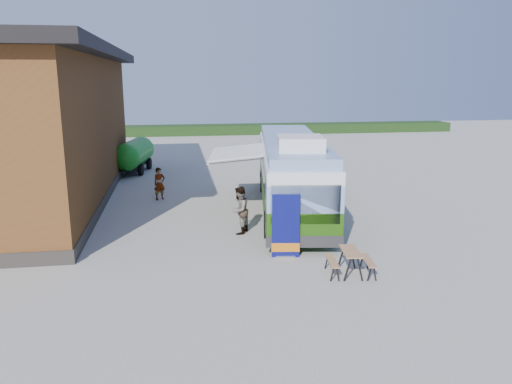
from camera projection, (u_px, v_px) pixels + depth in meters
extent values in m
plane|color=#BCB7AD|center=(267.00, 253.00, 17.52)|extent=(100.00, 100.00, 0.00)
cube|color=brown|center=(23.00, 130.00, 24.73)|extent=(8.00, 20.00, 7.00)
cube|color=black|center=(15.00, 52.00, 23.89)|extent=(9.60, 21.20, 0.50)
cube|color=#332D28|center=(29.00, 194.00, 25.46)|extent=(8.10, 20.10, 0.50)
cube|color=#264419|center=(276.00, 129.00, 55.21)|extent=(40.00, 3.00, 1.00)
cube|color=#356611|center=(291.00, 190.00, 23.19)|extent=(4.49, 12.88, 1.16)
cube|color=#86A2D1|center=(291.00, 167.00, 22.95)|extent=(4.49, 12.88, 0.95)
cube|color=black|center=(263.00, 165.00, 23.45)|extent=(1.62, 10.41, 0.74)
cube|color=black|center=(318.00, 165.00, 23.48)|extent=(1.62, 10.41, 0.74)
cube|color=white|center=(291.00, 152.00, 22.79)|extent=(4.49, 12.88, 0.47)
cube|color=#86A2D1|center=(292.00, 142.00, 22.69)|extent=(4.31, 12.65, 0.42)
cube|color=white|center=(300.00, 143.00, 18.69)|extent=(1.95, 2.13, 0.53)
cube|color=black|center=(306.00, 205.00, 16.86)|extent=(2.35, 0.41, 1.37)
cube|color=#2D2D2D|center=(305.00, 241.00, 17.21)|extent=(2.68, 0.60, 0.42)
cube|color=#2D2D2D|center=(282.00, 173.00, 29.36)|extent=(2.68, 0.60, 0.42)
cylinder|color=black|center=(268.00, 224.00, 19.17)|extent=(0.47, 1.09, 1.05)
cylinder|color=black|center=(330.00, 224.00, 19.19)|extent=(0.47, 1.09, 1.05)
cylinder|color=black|center=(263.00, 182.00, 26.86)|extent=(0.47, 1.09, 1.05)
cylinder|color=black|center=(307.00, 182.00, 26.89)|extent=(0.47, 1.09, 1.05)
cube|color=white|center=(238.00, 150.00, 22.72)|extent=(3.10, 4.38, 0.31)
cube|color=#A5A8AD|center=(266.00, 146.00, 22.69)|extent=(0.80, 4.32, 0.15)
cylinder|color=#A5A8AD|center=(237.00, 158.00, 21.06)|extent=(2.60, 0.44, 0.32)
cylinder|color=#A5A8AD|center=(239.00, 147.00, 24.42)|extent=(2.60, 0.44, 0.32)
cube|color=#0B0E59|center=(286.00, 226.00, 16.91)|extent=(0.94, 0.17, 2.23)
cube|color=orange|center=(286.00, 247.00, 17.08)|extent=(0.96, 0.18, 0.31)
cube|color=#A5A8AD|center=(285.00, 256.00, 17.15)|extent=(0.69, 0.28, 0.07)
cylinder|color=#A5A8AD|center=(286.00, 226.00, 16.93)|extent=(0.03, 0.03, 2.23)
cube|color=tan|center=(351.00, 251.00, 15.47)|extent=(0.67, 1.29, 0.04)
cube|color=tan|center=(332.00, 261.00, 15.53)|extent=(0.42, 1.26, 0.04)
cube|color=tan|center=(368.00, 260.00, 15.56)|extent=(0.42, 1.26, 0.04)
cube|color=black|center=(348.00, 269.00, 15.05)|extent=(0.06, 0.06, 0.76)
cube|color=black|center=(360.00, 269.00, 15.07)|extent=(0.06, 0.06, 0.76)
cube|color=black|center=(341.00, 257.00, 16.06)|extent=(0.06, 0.06, 0.76)
cube|color=black|center=(352.00, 257.00, 16.07)|extent=(0.06, 0.06, 0.76)
imported|color=#999999|center=(159.00, 184.00, 25.11)|extent=(0.71, 0.61, 1.64)
imported|color=#999999|center=(239.00, 210.00, 19.58)|extent=(1.07, 1.15, 1.89)
cylinder|color=#198B1E|center=(134.00, 153.00, 32.30)|extent=(2.34, 3.98, 1.68)
sphere|color=#198B1E|center=(126.00, 157.00, 30.48)|extent=(1.68, 1.68, 1.68)
sphere|color=#198B1E|center=(141.00, 149.00, 34.12)|extent=(1.68, 1.68, 1.68)
cube|color=black|center=(135.00, 164.00, 32.47)|extent=(1.82, 4.06, 0.19)
cube|color=black|center=(125.00, 172.00, 30.11)|extent=(0.32, 1.12, 0.09)
cylinder|color=black|center=(120.00, 170.00, 31.42)|extent=(0.37, 0.78, 0.75)
cylinder|color=black|center=(141.00, 170.00, 31.39)|extent=(0.37, 0.78, 0.75)
cylinder|color=black|center=(130.00, 164.00, 33.61)|extent=(0.37, 0.78, 0.75)
cylinder|color=black|center=(149.00, 164.00, 33.58)|extent=(0.37, 0.78, 0.75)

